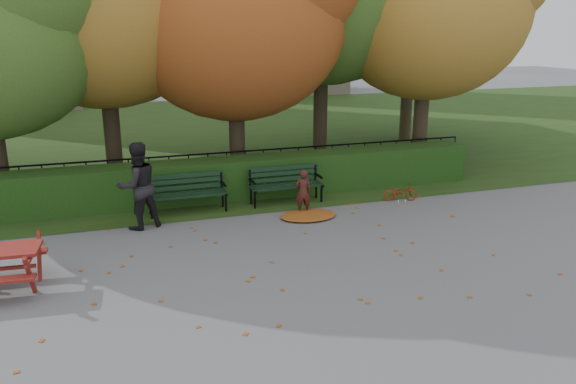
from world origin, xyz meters
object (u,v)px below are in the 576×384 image
object	(u,v)px
child	(303,192)
adult	(138,186)
tree_c	(248,1)
bench_right	(285,182)
bicycle	(400,192)
bench_left	(187,190)

from	to	relation	value
child	adult	bearing A→B (deg)	5.07
tree_c	bench_right	world-z (taller)	tree_c
tree_c	bench_right	bearing A→B (deg)	-83.30
tree_c	adult	distance (m)	5.93
adult	bicycle	bearing A→B (deg)	159.34
adult	bicycle	xyz separation A→B (m)	(6.28, 0.00, -0.71)
tree_c	child	bearing A→B (deg)	-83.29
bench_left	child	distance (m)	2.70
tree_c	bicycle	world-z (taller)	tree_c
bench_right	child	world-z (taller)	child
bench_right	adult	world-z (taller)	adult
bench_right	child	xyz separation A→B (m)	(0.11, -0.97, -0.00)
bench_left	child	world-z (taller)	child
bench_right	bicycle	size ratio (longest dim) A/B	2.13
bicycle	tree_c	bearing A→B (deg)	58.98
adult	bicycle	world-z (taller)	adult
bench_right	bicycle	world-z (taller)	bench_right
bench_left	child	bearing A→B (deg)	-21.12
tree_c	bench_right	xyz separation A→B (m)	(0.27, -2.26, -4.30)
adult	bicycle	size ratio (longest dim) A/B	2.22
adult	child	bearing A→B (deg)	156.64
bench_left	bench_right	bearing A→B (deg)	0.00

